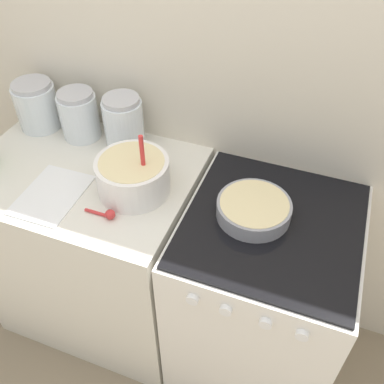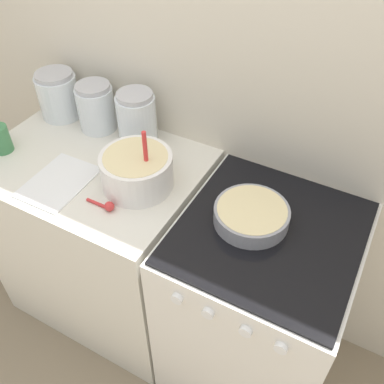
{
  "view_description": "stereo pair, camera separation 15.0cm",
  "coord_description": "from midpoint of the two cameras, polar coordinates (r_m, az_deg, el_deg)",
  "views": [
    {
      "loc": [
        0.42,
        -0.71,
        2.01
      ],
      "look_at": [
        0.03,
        0.32,
        0.98
      ],
      "focal_mm": 40.0,
      "sensor_mm": 36.0,
      "label": 1
    },
    {
      "loc": [
        0.55,
        -0.64,
        2.01
      ],
      "look_at": [
        0.03,
        0.32,
        0.98
      ],
      "focal_mm": 40.0,
      "sensor_mm": 36.0,
      "label": 2
    }
  ],
  "objects": [
    {
      "name": "baking_pan",
      "position": [
        1.47,
        5.37,
        -2.38
      ],
      "size": [
        0.26,
        0.26,
        0.06
      ],
      "color": "gray",
      "rests_on": "stove"
    },
    {
      "name": "storage_jar_middle",
      "position": [
        1.88,
        -17.02,
        9.37
      ],
      "size": [
        0.16,
        0.16,
        0.21
      ],
      "color": "silver",
      "rests_on": "countertop_cabinet"
    },
    {
      "name": "storage_jar_left",
      "position": [
        2.01,
        -21.99,
        10.27
      ],
      "size": [
        0.18,
        0.18,
        0.21
      ],
      "color": "silver",
      "rests_on": "countertop_cabinet"
    },
    {
      "name": "countertop_cabinet",
      "position": [
        2.06,
        -14.56,
        -7.33
      ],
      "size": [
        0.88,
        0.65,
        0.93
      ],
      "color": "silver",
      "rests_on": "ground_plane"
    },
    {
      "name": "recipe_page",
      "position": [
        1.67,
        -20.68,
        -0.45
      ],
      "size": [
        0.21,
        0.29,
        0.01
      ],
      "color": "white",
      "rests_on": "countertop_cabinet"
    },
    {
      "name": "storage_jar_right",
      "position": [
        1.77,
        -11.47,
        8.51
      ],
      "size": [
        0.16,
        0.16,
        0.23
      ],
      "color": "silver",
      "rests_on": "countertop_cabinet"
    },
    {
      "name": "stove",
      "position": [
        1.85,
        6.56,
        -14.06
      ],
      "size": [
        0.62,
        0.67,
        0.93
      ],
      "color": "white",
      "rests_on": "ground_plane"
    },
    {
      "name": "mixing_bowl",
      "position": [
        1.56,
        -10.63,
        2.24
      ],
      "size": [
        0.27,
        0.27,
        0.26
      ],
      "color": "white",
      "rests_on": "countertop_cabinet"
    },
    {
      "name": "wall_back",
      "position": [
        1.65,
        0.84,
        13.74
      ],
      "size": [
        4.77,
        0.05,
        2.4
      ],
      "color": "beige",
      "rests_on": "ground_plane"
    },
    {
      "name": "measuring_spoon",
      "position": [
        1.52,
        -14.05,
        -3.02
      ],
      "size": [
        0.12,
        0.04,
        0.04
      ],
      "color": "red",
      "rests_on": "countertop_cabinet"
    }
  ]
}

